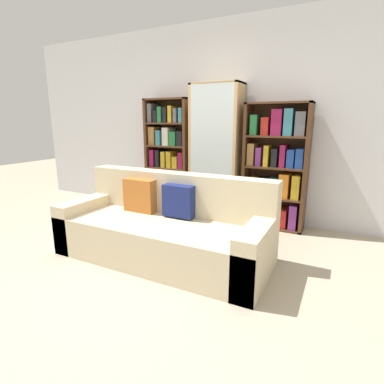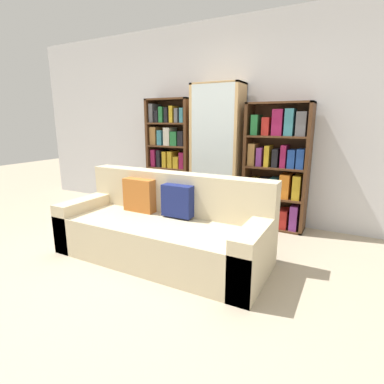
{
  "view_description": "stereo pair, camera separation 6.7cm",
  "coord_description": "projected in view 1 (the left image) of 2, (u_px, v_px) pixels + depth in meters",
  "views": [
    {
      "loc": [
        1.56,
        -1.78,
        1.38
      ],
      "look_at": [
        -0.03,
        1.34,
        0.54
      ],
      "focal_mm": 28.0,
      "sensor_mm": 36.0,
      "label": 1
    },
    {
      "loc": [
        1.62,
        -1.74,
        1.38
      ],
      "look_at": [
        -0.03,
        1.34,
        0.54
      ],
      "focal_mm": 28.0,
      "sensor_mm": 36.0,
      "label": 2
    }
  ],
  "objects": [
    {
      "name": "wine_bottle",
      "position": [
        245.0,
        219.0,
        3.78
      ],
      "size": [
        0.08,
        0.08,
        0.41
      ],
      "color": "black",
      "rests_on": "ground"
    },
    {
      "name": "ground_plane",
      "position": [
        124.0,
        287.0,
        2.55
      ],
      "size": [
        16.0,
        16.0,
        0.0
      ],
      "primitive_type": "plane",
      "color": "tan"
    },
    {
      "name": "bookshelf_right",
      "position": [
        276.0,
        169.0,
        3.83
      ],
      "size": [
        0.79,
        0.32,
        1.6
      ],
      "color": "#4C2D19",
      "rests_on": "ground"
    },
    {
      "name": "display_cabinet",
      "position": [
        216.0,
        154.0,
        4.14
      ],
      "size": [
        0.68,
        0.36,
        1.86
      ],
      "color": "tan",
      "rests_on": "ground"
    },
    {
      "name": "couch",
      "position": [
        164.0,
        230.0,
        3.06
      ],
      "size": [
        2.15,
        0.85,
        0.84
      ],
      "color": "beige",
      "rests_on": "ground"
    },
    {
      "name": "wall_back",
      "position": [
        225.0,
        123.0,
        4.22
      ],
      "size": [
        7.11,
        0.06,
        2.7
      ],
      "color": "silver",
      "rests_on": "ground"
    },
    {
      "name": "bookshelf_left",
      "position": [
        169.0,
        159.0,
        4.53
      ],
      "size": [
        0.7,
        0.32,
        1.69
      ],
      "color": "#4C2D19",
      "rests_on": "ground"
    }
  ]
}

